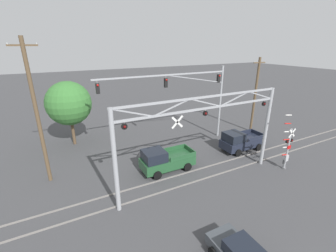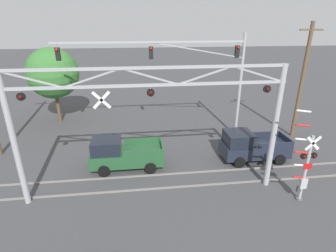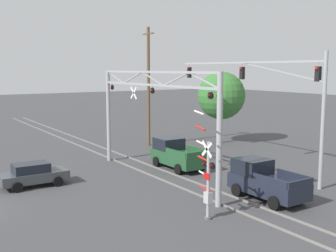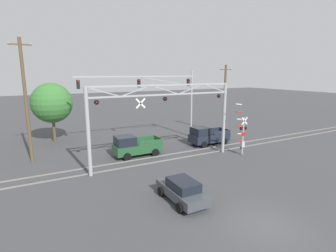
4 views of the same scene
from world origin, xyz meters
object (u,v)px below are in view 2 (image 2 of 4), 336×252
traffic_signal_span (196,67)px  background_tree_beyond_span (53,73)px  crossing_signal_mast (304,169)px  crossing_gantry (151,117)px  pickup_truck_following (251,146)px  utility_pole_right (302,81)px  pickup_truck_lead (123,154)px

traffic_signal_span → background_tree_beyond_span: traffic_signal_span is taller
crossing_signal_mast → background_tree_beyond_span: background_tree_beyond_span is taller
crossing_gantry → traffic_signal_span: bearing=61.5°
traffic_signal_span → pickup_truck_following: 7.03m
pickup_truck_following → utility_pole_right: utility_pole_right is taller
pickup_truck_following → utility_pole_right: 7.20m
crossing_gantry → utility_pole_right: bearing=28.0°
pickup_truck_lead → pickup_truck_following: same height
pickup_truck_lead → utility_pole_right: utility_pole_right is taller
crossing_signal_mast → utility_pole_right: (4.43, 8.04, 2.75)m
crossing_gantry → pickup_truck_lead: size_ratio=2.94×
crossing_gantry → traffic_signal_span: traffic_signal_span is taller
traffic_signal_span → utility_pole_right: (8.25, -0.72, -1.14)m
traffic_signal_span → utility_pole_right: utility_pole_right is taller
crossing_gantry → crossing_signal_mast: (7.72, -1.59, -2.62)m
crossing_signal_mast → pickup_truck_lead: size_ratio=1.11×
traffic_signal_span → utility_pole_right: 8.36m
crossing_signal_mast → pickup_truck_following: bearing=99.3°
pickup_truck_following → crossing_signal_mast: bearing=-80.7°
traffic_signal_span → pickup_truck_lead: (-5.62, -4.16, -4.77)m
background_tree_beyond_span → crossing_signal_mast: bearing=-41.8°
crossing_signal_mast → pickup_truck_following: (-0.76, 4.61, -0.89)m
crossing_signal_mast → pickup_truck_following: 4.76m
pickup_truck_following → background_tree_beyond_span: (-15.04, 9.49, 3.59)m
background_tree_beyond_span → pickup_truck_following: bearing=-32.3°
crossing_gantry → pickup_truck_lead: bearing=119.7°
pickup_truck_following → background_tree_beyond_span: 18.14m
pickup_truck_following → utility_pole_right: size_ratio=0.50×
utility_pole_right → crossing_signal_mast: bearing=-118.8°
crossing_signal_mast → utility_pole_right: utility_pole_right is taller
crossing_gantry → crossing_signal_mast: 8.31m
crossing_gantry → background_tree_beyond_span: 14.90m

